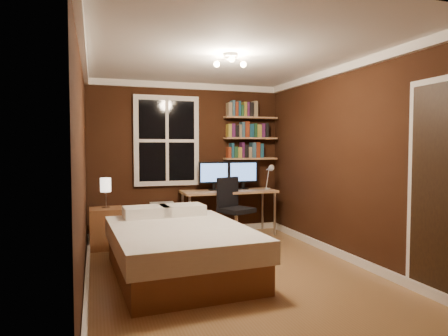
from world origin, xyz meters
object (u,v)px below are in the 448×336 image
object	(u,v)px
bedside_lamp	(106,193)
radiator	(162,219)
monitor_left	(214,176)
bed	(179,249)
monitor_right	(243,175)
office_chair	(234,217)
nightstand	(106,228)
desk_lamp	(270,177)
desk	(229,194)

from	to	relation	value
bedside_lamp	radiator	world-z (taller)	bedside_lamp
radiator	monitor_left	xyz separation A→B (m)	(0.84, -0.13, 0.69)
bed	monitor_right	size ratio (longest dim) A/B	4.08
bedside_lamp	office_chair	xyz separation A→B (m)	(1.89, -0.17, -0.42)
bed	bedside_lamp	bearing A→B (deg)	113.53
nightstand	bed	bearing A→B (deg)	-64.50
desk_lamp	office_chair	world-z (taller)	desk_lamp
radiator	bed	bearing A→B (deg)	-93.60
desk	desk_lamp	bearing A→B (deg)	-10.57
nightstand	desk_lamp	world-z (taller)	desk_lamp
nightstand	desk	size ratio (longest dim) A/B	0.37
radiator	office_chair	distance (m)	1.20
bedside_lamp	monitor_left	distance (m)	1.76
desk	office_chair	distance (m)	0.54
radiator	monitor_right	size ratio (longest dim) A/B	1.09
bed	desk	distance (m)	2.16
nightstand	desk_lamp	xyz separation A→B (m)	(2.63, 0.14, 0.67)
monitor_right	monitor_left	bearing A→B (deg)	180.00
bed	monitor_left	bearing A→B (deg)	59.08
desk_lamp	office_chair	bearing A→B (deg)	-157.02
bedside_lamp	office_chair	distance (m)	1.94
radiator	office_chair	bearing A→B (deg)	-32.45
desk	desk_lamp	xyz separation A→B (m)	(0.68, -0.13, 0.28)
bed	monitor_left	size ratio (longest dim) A/B	4.08
monitor_left	office_chair	size ratio (longest dim) A/B	0.53
bed	radiator	distance (m)	1.97
monitor_right	office_chair	size ratio (longest dim) A/B	0.53
desk	monitor_left	xyz separation A→B (m)	(-0.23, 0.08, 0.30)
nightstand	office_chair	bearing A→B (deg)	-6.42
desk	radiator	bearing A→B (deg)	169.13
bed	bedside_lamp	world-z (taller)	bedside_lamp
bedside_lamp	monitor_right	distance (m)	2.27
desk_lamp	bedside_lamp	bearing A→B (deg)	-176.92
bedside_lamp	monitor_left	bearing A→B (deg)	11.36
desk_lamp	radiator	bearing A→B (deg)	169.24
desk_lamp	bed	bearing A→B (deg)	-138.84
bed	nightstand	distance (m)	1.67
bedside_lamp	desk	world-z (taller)	bedside_lamp
monitor_right	office_chair	world-z (taller)	monitor_right
monitor_left	office_chair	distance (m)	0.81
monitor_right	desk_lamp	xyz separation A→B (m)	(0.39, -0.20, -0.02)
radiator	desk_lamp	xyz separation A→B (m)	(1.75, -0.33, 0.68)
monitor_right	office_chair	xyz separation A→B (m)	(-0.34, -0.52, -0.60)
bed	desk	bearing A→B (deg)	52.62
radiator	bedside_lamp	bearing A→B (deg)	-151.65
radiator	desk	distance (m)	1.16
radiator	office_chair	world-z (taller)	office_chair
bed	office_chair	xyz separation A→B (m)	(1.14, 1.32, 0.08)
bed	office_chair	distance (m)	1.75
bed	monitor_right	xyz separation A→B (m)	(1.48, 1.84, 0.68)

